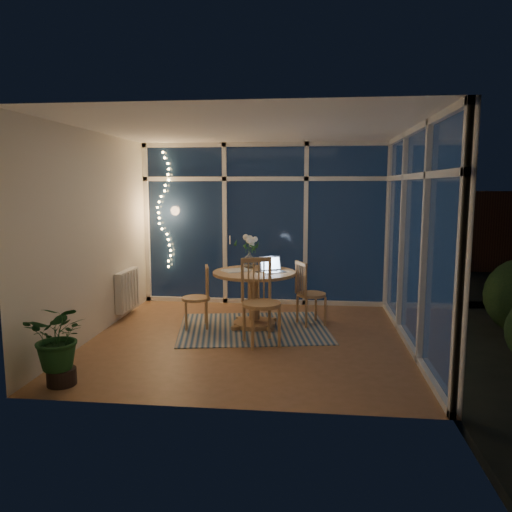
% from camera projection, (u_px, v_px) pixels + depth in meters
% --- Properties ---
extents(floor, '(4.00, 4.00, 0.00)m').
position_uv_depth(floor, '(251.00, 339.00, 6.30)').
color(floor, brown).
rests_on(floor, ground).
extents(ceiling, '(4.00, 4.00, 0.00)m').
position_uv_depth(ceiling, '(250.00, 128.00, 5.93)').
color(ceiling, white).
rests_on(ceiling, wall_back).
extents(wall_back, '(4.00, 0.04, 2.60)m').
position_uv_depth(wall_back, '(265.00, 224.00, 8.08)').
color(wall_back, silver).
rests_on(wall_back, floor).
extents(wall_front, '(4.00, 0.04, 2.60)m').
position_uv_depth(wall_front, '(221.00, 261.00, 4.15)').
color(wall_front, silver).
rests_on(wall_front, floor).
extents(wall_left, '(0.04, 4.00, 2.60)m').
position_uv_depth(wall_left, '(94.00, 235.00, 6.33)').
color(wall_left, silver).
rests_on(wall_left, floor).
extents(wall_right, '(0.04, 4.00, 2.60)m').
position_uv_depth(wall_right, '(418.00, 239.00, 5.90)').
color(wall_right, silver).
rests_on(wall_right, floor).
extents(window_wall_back, '(4.00, 0.10, 2.60)m').
position_uv_depth(window_wall_back, '(265.00, 224.00, 8.05)').
color(window_wall_back, white).
rests_on(window_wall_back, floor).
extents(window_wall_right, '(0.10, 4.00, 2.60)m').
position_uv_depth(window_wall_right, '(414.00, 239.00, 5.90)').
color(window_wall_right, white).
rests_on(window_wall_right, floor).
extents(radiator, '(0.10, 0.70, 0.58)m').
position_uv_depth(radiator, '(127.00, 290.00, 7.34)').
color(radiator, silver).
rests_on(radiator, wall_left).
extents(fairy_lights, '(0.24, 0.10, 1.85)m').
position_uv_depth(fairy_lights, '(164.00, 210.00, 8.12)').
color(fairy_lights, '#FFC766').
rests_on(fairy_lights, window_wall_back).
extents(garden_patio, '(12.00, 6.00, 0.10)m').
position_uv_depth(garden_patio, '(300.00, 275.00, 11.17)').
color(garden_patio, black).
rests_on(garden_patio, ground).
extents(garden_fence, '(11.00, 0.08, 1.80)m').
position_uv_depth(garden_fence, '(279.00, 230.00, 11.58)').
color(garden_fence, '#361E13').
rests_on(garden_fence, ground).
extents(neighbour_roof, '(7.00, 3.00, 2.20)m').
position_uv_depth(neighbour_roof, '(297.00, 176.00, 14.32)').
color(neighbour_roof, '#373A42').
rests_on(neighbour_roof, ground).
extents(garden_shrubs, '(0.90, 0.90, 0.90)m').
position_uv_depth(garden_shrubs, '(231.00, 262.00, 9.67)').
color(garden_shrubs, black).
rests_on(garden_shrubs, ground).
extents(rug, '(2.23, 1.91, 0.01)m').
position_uv_depth(rug, '(253.00, 328.00, 6.76)').
color(rug, beige).
rests_on(rug, floor).
extents(dining_table, '(1.30, 1.30, 0.77)m').
position_uv_depth(dining_table, '(254.00, 299.00, 6.80)').
color(dining_table, '#AC7E4D').
rests_on(dining_table, floor).
extents(chair_left, '(0.49, 0.49, 0.86)m').
position_uv_depth(chair_left, '(196.00, 297.00, 6.73)').
color(chair_left, '#AC7E4D').
rests_on(chair_left, floor).
extents(chair_right, '(0.56, 0.56, 0.91)m').
position_uv_depth(chair_right, '(311.00, 293.00, 6.88)').
color(chair_right, '#AC7E4D').
rests_on(chair_right, floor).
extents(chair_front, '(0.66, 0.66, 1.06)m').
position_uv_depth(chair_front, '(261.00, 302.00, 6.00)').
color(chair_front, '#AC7E4D').
rests_on(chair_front, floor).
extents(laptop, '(0.39, 0.38, 0.22)m').
position_uv_depth(laptop, '(273.00, 264.00, 6.68)').
color(laptop, silver).
rests_on(laptop, dining_table).
extents(flower_vase, '(0.23, 0.23, 0.21)m').
position_uv_depth(flower_vase, '(249.00, 260.00, 7.07)').
color(flower_vase, white).
rests_on(flower_vase, dining_table).
extents(bowl, '(0.18, 0.18, 0.04)m').
position_uv_depth(bowl, '(273.00, 269.00, 6.82)').
color(bowl, white).
rests_on(bowl, dining_table).
extents(newspapers, '(0.44, 0.40, 0.01)m').
position_uv_depth(newspapers, '(234.00, 270.00, 6.80)').
color(newspapers, white).
rests_on(newspapers, dining_table).
extents(phone, '(0.11, 0.09, 0.01)m').
position_uv_depth(phone, '(259.00, 272.00, 6.71)').
color(phone, black).
rests_on(phone, dining_table).
extents(potted_plant, '(0.59, 0.53, 0.76)m').
position_uv_depth(potted_plant, '(60.00, 347.00, 4.80)').
color(potted_plant, '#1A481F').
rests_on(potted_plant, floor).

